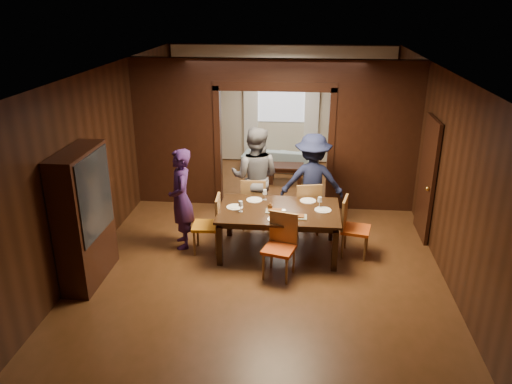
# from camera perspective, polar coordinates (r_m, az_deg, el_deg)

# --- Properties ---
(floor) EXTENTS (9.00, 9.00, 0.00)m
(floor) POSITION_cam_1_polar(r_m,az_deg,el_deg) (8.73, 1.27, -5.50)
(floor) COLOR #4E2F16
(floor) RESTS_ON ground
(ceiling) EXTENTS (5.50, 9.00, 0.02)m
(ceiling) POSITION_cam_1_polar(r_m,az_deg,el_deg) (7.85, 1.45, 13.72)
(ceiling) COLOR silver
(ceiling) RESTS_ON room_walls
(room_walls) EXTENTS (5.52, 9.01, 2.90)m
(room_walls) POSITION_cam_1_polar(r_m,az_deg,el_deg) (9.96, 2.17, 7.21)
(room_walls) COLOR black
(room_walls) RESTS_ON floor
(person_purple) EXTENTS (0.58, 0.71, 1.69)m
(person_purple) POSITION_cam_1_polar(r_m,az_deg,el_deg) (8.30, -8.55, -0.80)
(person_purple) COLOR #371B4F
(person_purple) RESTS_ON floor
(person_grey) EXTENTS (0.98, 0.81, 1.85)m
(person_grey) POSITION_cam_1_polar(r_m,az_deg,el_deg) (8.95, -0.10, 1.68)
(person_grey) COLOR slate
(person_grey) RESTS_ON floor
(person_navy) EXTENTS (1.15, 0.68, 1.75)m
(person_navy) POSITION_cam_1_polar(r_m,az_deg,el_deg) (8.96, 6.45, 1.20)
(person_navy) COLOR #171D3B
(person_navy) RESTS_ON floor
(sofa) EXTENTS (1.89, 0.92, 0.53)m
(sofa) POSITION_cam_1_polar(r_m,az_deg,el_deg) (12.19, 2.81, 3.82)
(sofa) COLOR #9CBECC
(sofa) RESTS_ON floor
(serving_bowl) EXTENTS (0.31, 0.31, 0.08)m
(serving_bowl) POSITION_cam_1_polar(r_m,az_deg,el_deg) (8.11, 3.39, -1.51)
(serving_bowl) COLOR black
(serving_bowl) RESTS_ON dining_table
(dining_table) EXTENTS (1.94, 1.21, 0.76)m
(dining_table) POSITION_cam_1_polar(r_m,az_deg,el_deg) (8.19, 2.59, -4.45)
(dining_table) COLOR black
(dining_table) RESTS_ON floor
(coffee_table) EXTENTS (0.80, 0.50, 0.40)m
(coffee_table) POSITION_cam_1_polar(r_m,az_deg,el_deg) (11.36, 3.40, 2.12)
(coffee_table) COLOR black
(coffee_table) RESTS_ON floor
(chair_left) EXTENTS (0.46, 0.46, 0.97)m
(chair_left) POSITION_cam_1_polar(r_m,az_deg,el_deg) (8.21, -5.71, -3.66)
(chair_left) COLOR orange
(chair_left) RESTS_ON floor
(chair_right) EXTENTS (0.52, 0.52, 0.97)m
(chair_right) POSITION_cam_1_polar(r_m,az_deg,el_deg) (8.21, 11.36, -4.00)
(chair_right) COLOR #D24D13
(chair_right) RESTS_ON floor
(chair_far_l) EXTENTS (0.46, 0.46, 0.97)m
(chair_far_l) POSITION_cam_1_polar(r_m,az_deg,el_deg) (9.02, -0.24, -1.16)
(chair_far_l) COLOR #D66114
(chair_far_l) RESTS_ON floor
(chair_far_r) EXTENTS (0.53, 0.53, 0.97)m
(chair_far_r) POSITION_cam_1_polar(r_m,az_deg,el_deg) (8.87, 5.74, -1.68)
(chair_far_r) COLOR orange
(chair_far_r) RESTS_ON floor
(chair_near) EXTENTS (0.54, 0.54, 0.97)m
(chair_near) POSITION_cam_1_polar(r_m,az_deg,el_deg) (7.45, 2.65, -6.33)
(chair_near) COLOR #C04212
(chair_near) RESTS_ON floor
(hutch) EXTENTS (0.40, 1.20, 2.00)m
(hutch) POSITION_cam_1_polar(r_m,az_deg,el_deg) (7.58, -19.05, -2.75)
(hutch) COLOR black
(hutch) RESTS_ON floor
(door_right) EXTENTS (0.06, 0.90, 2.10)m
(door_right) POSITION_cam_1_polar(r_m,az_deg,el_deg) (9.01, 18.97, 1.44)
(door_right) COLOR black
(door_right) RESTS_ON floor
(window_far) EXTENTS (1.20, 0.03, 1.30)m
(window_far) POSITION_cam_1_polar(r_m,az_deg,el_deg) (12.42, 2.93, 10.97)
(window_far) COLOR silver
(window_far) RESTS_ON back_wall
(curtain_left) EXTENTS (0.35, 0.06, 2.40)m
(curtain_left) POSITION_cam_1_polar(r_m,az_deg,el_deg) (12.52, -0.59, 8.99)
(curtain_left) COLOR white
(curtain_left) RESTS_ON back_wall
(curtain_right) EXTENTS (0.35, 0.06, 2.40)m
(curtain_right) POSITION_cam_1_polar(r_m,az_deg,el_deg) (12.46, 6.37, 8.79)
(curtain_right) COLOR white
(curtain_right) RESTS_ON back_wall
(plate_left) EXTENTS (0.27, 0.27, 0.01)m
(plate_left) POSITION_cam_1_polar(r_m,az_deg,el_deg) (8.11, -2.44, -1.73)
(plate_left) COLOR white
(plate_left) RESTS_ON dining_table
(plate_far_l) EXTENTS (0.27, 0.27, 0.01)m
(plate_far_l) POSITION_cam_1_polar(r_m,az_deg,el_deg) (8.38, -0.19, -0.91)
(plate_far_l) COLOR white
(plate_far_l) RESTS_ON dining_table
(plate_far_r) EXTENTS (0.27, 0.27, 0.01)m
(plate_far_r) POSITION_cam_1_polar(r_m,az_deg,el_deg) (8.39, 5.96, -1.00)
(plate_far_r) COLOR white
(plate_far_r) RESTS_ON dining_table
(plate_right) EXTENTS (0.27, 0.27, 0.01)m
(plate_right) POSITION_cam_1_polar(r_m,az_deg,el_deg) (8.06, 7.66, -2.05)
(plate_right) COLOR silver
(plate_right) RESTS_ON dining_table
(plate_near) EXTENTS (0.27, 0.27, 0.01)m
(plate_near) POSITION_cam_1_polar(r_m,az_deg,el_deg) (7.67, 2.32, -3.14)
(plate_near) COLOR silver
(plate_near) RESTS_ON dining_table
(platter_a) EXTENTS (0.30, 0.20, 0.04)m
(platter_a) POSITION_cam_1_polar(r_m,az_deg,el_deg) (7.95, 2.20, -2.13)
(platter_a) COLOR gray
(platter_a) RESTS_ON dining_table
(platter_b) EXTENTS (0.30, 0.20, 0.04)m
(platter_b) POSITION_cam_1_polar(r_m,az_deg,el_deg) (7.76, 4.73, -2.79)
(platter_b) COLOR gray
(platter_b) RESTS_ON dining_table
(wineglass_left) EXTENTS (0.08, 0.08, 0.18)m
(wineglass_left) POSITION_cam_1_polar(r_m,az_deg,el_deg) (7.91, -1.77, -1.66)
(wineglass_left) COLOR silver
(wineglass_left) RESTS_ON dining_table
(wineglass_far) EXTENTS (0.08, 0.08, 0.18)m
(wineglass_far) POSITION_cam_1_polar(r_m,az_deg,el_deg) (8.37, 1.03, -0.31)
(wineglass_far) COLOR silver
(wineglass_far) RESTS_ON dining_table
(wineglass_right) EXTENTS (0.08, 0.08, 0.18)m
(wineglass_right) POSITION_cam_1_polar(r_m,az_deg,el_deg) (8.14, 7.29, -1.16)
(wineglass_right) COLOR white
(wineglass_right) RESTS_ON dining_table
(tumbler) EXTENTS (0.07, 0.07, 0.14)m
(tumbler) POSITION_cam_1_polar(r_m,az_deg,el_deg) (7.69, 3.17, -2.55)
(tumbler) COLOR white
(tumbler) RESTS_ON dining_table
(condiment_jar) EXTENTS (0.08, 0.08, 0.11)m
(condiment_jar) POSITION_cam_1_polar(r_m,az_deg,el_deg) (8.00, 1.63, -1.66)
(condiment_jar) COLOR #4C2B11
(condiment_jar) RESTS_ON dining_table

